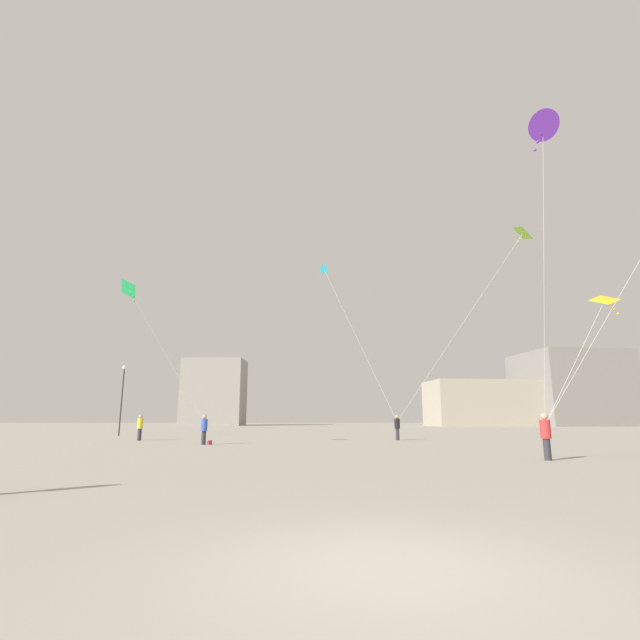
{
  "coord_description": "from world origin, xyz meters",
  "views": [
    {
      "loc": [
        -0.96,
        -5.5,
        1.6
      ],
      "look_at": [
        0.0,
        17.76,
        6.44
      ],
      "focal_mm": 26.39,
      "sensor_mm": 36.0,
      "label": 1
    }
  ],
  "objects": [
    {
      "name": "person_in_blue",
      "position": [
        -6.79,
        24.01,
        0.98
      ],
      "size": [
        0.39,
        0.39,
        1.79
      ],
      "rotation": [
        0.0,
        0.0,
        2.54
      ],
      "color": "#2D2D33",
      "rests_on": "ground_plane"
    },
    {
      "name": "building_right_hall",
      "position": [
        53.0,
        87.19,
        7.21
      ],
      "size": [
        18.99,
        17.45,
        14.41
      ],
      "color": "gray",
      "rests_on": "ground_plane"
    },
    {
      "name": "person_in_red",
      "position": [
        8.49,
        12.71,
        0.98
      ],
      "size": [
        0.39,
        0.39,
        1.78
      ],
      "rotation": [
        0.0,
        0.0,
        4.5
      ],
      "color": "#2D2D33",
      "rests_on": "ground_plane"
    },
    {
      "name": "kite_lime_delta",
      "position": [
        13.76,
        23.65,
        13.53
      ],
      "size": [
        8.56,
        6.89,
        12.83
      ],
      "color": "#8CD12D"
    },
    {
      "name": "handbag_beside_flyer",
      "position": [
        -6.44,
        24.11,
        0.12
      ],
      "size": [
        0.25,
        0.35,
        0.24
      ],
      "primitive_type": "cube",
      "rotation": [
        0.0,
        0.0,
        4.31
      ],
      "color": "maroon",
      "rests_on": "ground_plane"
    },
    {
      "name": "person_in_yellow",
      "position": [
        -12.41,
        29.47,
        1.0
      ],
      "size": [
        0.4,
        0.4,
        1.82
      ],
      "rotation": [
        0.0,
        0.0,
        0.73
      ],
      "color": "#2D2D33",
      "rests_on": "ground_plane"
    },
    {
      "name": "kite_cyan_delta",
      "position": [
        1.24,
        34.33,
        14.07
      ],
      "size": [
        5.49,
        5.64,
        13.57
      ],
      "color": "#1EB2C6"
    },
    {
      "name": "person_in_black",
      "position": [
        6.14,
        29.46,
        0.99
      ],
      "size": [
        0.39,
        0.39,
        1.8
      ],
      "rotation": [
        0.0,
        0.0,
        1.33
      ],
      "color": "#2D2D33",
      "rests_on": "ground_plane"
    },
    {
      "name": "building_centre_hall",
      "position": [
        35.0,
        86.12,
        4.32
      ],
      "size": [
        21.92,
        12.23,
        8.63
      ],
      "color": "#A39984",
      "rests_on": "ground_plane"
    },
    {
      "name": "kite_violet_diamond",
      "position": [
        6.68,
        7.59,
        10.58
      ],
      "size": [
        2.34,
        5.56,
        9.82
      ],
      "color": "purple"
    },
    {
      "name": "kite_emerald_delta",
      "position": [
        -10.94,
        21.44,
        8.84
      ],
      "size": [
        4.95,
        3.4,
        8.06
      ],
      "color": "green"
    },
    {
      "name": "lamppost_east",
      "position": [
        -17.09,
        38.17,
        4.07
      ],
      "size": [
        0.36,
        0.36,
        6.27
      ],
      "color": "#2D2D30",
      "rests_on": "ground_plane"
    },
    {
      "name": "kite_amber_delta",
      "position": [
        11.91,
        13.34,
        6.38
      ],
      "size": [
        3.99,
        0.99,
        5.45
      ],
      "color": "yellow"
    },
    {
      "name": "building_left_hall",
      "position": [
        -19.0,
        94.82,
        6.81
      ],
      "size": [
        12.78,
        9.33,
        13.61
      ],
      "color": "gray",
      "rests_on": "ground_plane"
    },
    {
      "name": "ground_plane",
      "position": [
        0.0,
        0.0,
        0.0
      ],
      "size": [
        300.0,
        300.0,
        0.0
      ],
      "primitive_type": "plane",
      "color": "#9E9689"
    }
  ]
}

